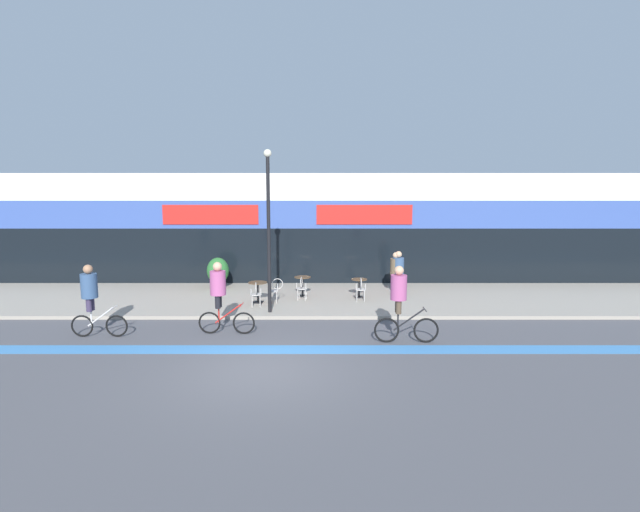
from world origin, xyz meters
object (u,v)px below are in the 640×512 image
cafe_chair_0_side (276,289)px  cyclist_2 (92,294)px  planter_pot (219,272)px  bistro_table_1 (303,283)px  lamp_post (269,220)px  cyclist_0 (221,291)px  bistro_table_2 (360,285)px  pedestrian_far_end (396,269)px  bistro_table_0 (259,288)px  cafe_chair_2_near (361,288)px  cyclist_1 (402,299)px  pedestrian_near_end (399,269)px  cafe_chair_0_near (257,292)px  cafe_chair_1_near (303,287)px

cafe_chair_0_side → cyclist_2: (-4.99, -3.72, 0.64)m
planter_pot → cyclist_2: cyclist_2 is taller
bistro_table_1 → lamp_post: 3.64m
cyclist_0 → cyclist_2: size_ratio=1.01×
bistro_table_1 → bistro_table_2: 2.18m
pedestrian_far_end → cafe_chair_0_side: bearing=-167.8°
planter_pot → cyclist_0: 6.10m
bistro_table_0 → cafe_chair_0_side: size_ratio=0.84×
cafe_chair_2_near → cyclist_2: size_ratio=0.42×
cyclist_1 → pedestrian_far_end: size_ratio=1.33×
bistro_table_0 → pedestrian_far_end: 5.50m
bistro_table_2 → cyclist_2: size_ratio=0.33×
bistro_table_2 → pedestrian_near_end: (1.59, 0.65, 0.51)m
cyclist_0 → cafe_chair_0_near: bearing=78.2°
bistro_table_1 → cafe_chair_1_near: bearing=-90.9°
cafe_chair_0_near → cyclist_2: 5.40m
cafe_chair_0_near → cyclist_0: bearing=157.4°
cyclist_1 → cyclist_2: bearing=177.3°
pedestrian_far_end → planter_pot: bearing=166.1°
cafe_chair_2_near → pedestrian_near_end: pedestrian_near_end is taller
planter_pot → pedestrian_near_end: pedestrian_near_end is taller
cafe_chair_1_near → cyclist_0: size_ratio=0.41×
bistro_table_1 → pedestrian_far_end: 3.72m
cafe_chair_0_near → pedestrian_near_end: pedestrian_near_end is taller
cafe_chair_2_near → cafe_chair_0_side: bearing=92.2°
lamp_post → bistro_table_0: bearing=112.8°
cafe_chair_0_near → cyclist_2: bearing=116.8°
bistro_table_1 → planter_pot: planter_pot is taller
cafe_chair_0_side → lamp_post: (-0.06, -1.36, 2.61)m
bistro_table_1 → lamp_post: lamp_post is taller
cafe_chair_0_side → planter_pot: 3.62m
cafe_chair_0_near → cafe_chair_0_side: 0.88m
bistro_table_1 → planter_pot: size_ratio=0.60×
cyclist_2 → pedestrian_near_end: cyclist_2 is taller
cafe_chair_0_side → cafe_chair_2_near: size_ratio=1.00×
lamp_post → pedestrian_far_end: (4.69, 2.89, -2.14)m
bistro_table_2 → cyclist_1: 5.18m
cafe_chair_0_near → cafe_chair_0_side: bearing=-52.8°
cafe_chair_2_near → planter_pot: 6.19m
bistro_table_2 → cyclist_2: (-8.14, -4.56, 0.66)m
cafe_chair_1_near → bistro_table_2: bearing=-71.0°
cafe_chair_1_near → lamp_post: (-1.02, -1.73, 2.61)m
bistro_table_0 → pedestrian_far_end: pedestrian_far_end is taller
bistro_table_2 → cyclist_0: (-4.47, -4.25, 0.67)m
cafe_chair_0_side → bistro_table_2: bearing=-168.4°
cafe_chair_0_near → cyclist_1: size_ratio=0.41×
bistro_table_0 → planter_pot: size_ratio=0.59×
cafe_chair_1_near → planter_pot: 4.16m
bistro_table_0 → lamp_post: 2.97m
bistro_table_0 → cyclist_2: (-4.36, -3.72, 0.62)m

